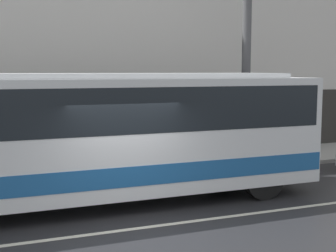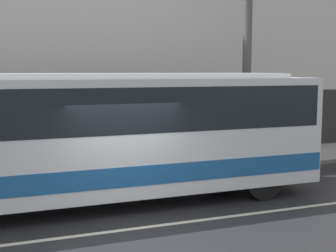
{
  "view_description": "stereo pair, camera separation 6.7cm",
  "coord_description": "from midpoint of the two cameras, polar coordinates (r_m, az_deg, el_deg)",
  "views": [
    {
      "loc": [
        -2.83,
        -8.8,
        3.19
      ],
      "look_at": [
        1.49,
        2.05,
        1.82
      ],
      "focal_mm": 50.0,
      "sensor_mm": 36.0,
      "label": 1
    },
    {
      "loc": [
        -2.77,
        -8.83,
        3.19
      ],
      "look_at": [
        1.49,
        2.05,
        1.82
      ],
      "focal_mm": 50.0,
      "sensor_mm": 36.0,
      "label": 2
    }
  ],
  "objects": [
    {
      "name": "transit_bus",
      "position": [
        11.21,
        -9.01,
        -0.66
      ],
      "size": [
        11.33,
        2.55,
        3.14
      ],
      "color": "white",
      "rests_on": "ground_plane"
    },
    {
      "name": "ground_plane",
      "position": [
        9.78,
        -3.66,
        -12.37
      ],
      "size": [
        60.0,
        60.0,
        0.0
      ],
      "primitive_type": "plane",
      "color": "#262628"
    },
    {
      "name": "sidewalk",
      "position": [
        14.96,
        -10.18,
        -5.47
      ],
      "size": [
        60.0,
        3.08,
        0.14
      ],
      "color": "#A09E99",
      "rests_on": "ground_plane"
    },
    {
      "name": "utility_pole_near",
      "position": [
        15.58,
        9.73,
        8.54
      ],
      "size": [
        0.29,
        0.29,
        7.17
      ],
      "color": "#4C4C4F",
      "rests_on": "sidewalk"
    },
    {
      "name": "lane_stripe",
      "position": [
        9.78,
        -3.66,
        -12.34
      ],
      "size": [
        54.0,
        0.14,
        0.01
      ],
      "color": "beige",
      "rests_on": "ground_plane"
    },
    {
      "name": "building_facade",
      "position": [
        16.35,
        -11.69,
        11.77
      ],
      "size": [
        60.0,
        0.35,
        9.7
      ],
      "color": "silver",
      "rests_on": "ground_plane"
    }
  ]
}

